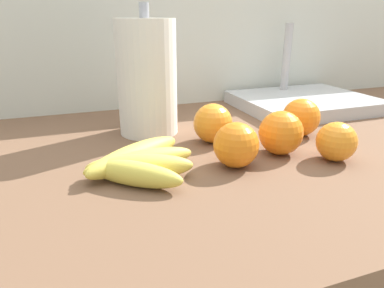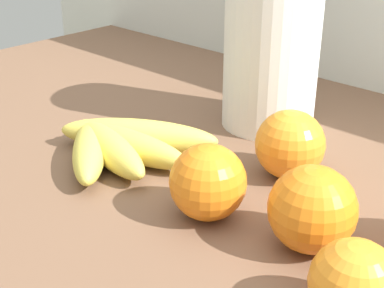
{
  "view_description": "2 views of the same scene",
  "coord_description": "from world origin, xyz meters",
  "views": [
    {
      "loc": [
        -0.43,
        -0.58,
        1.12
      ],
      "look_at": [
        -0.24,
        -0.06,
        0.92
      ],
      "focal_mm": 32.12,
      "sensor_mm": 36.0,
      "label": 1
    },
    {
      "loc": [
        0.15,
        -0.46,
        1.19
      ],
      "look_at": [
        -0.22,
        -0.05,
        0.93
      ],
      "focal_mm": 52.26,
      "sensor_mm": 36.0,
      "label": 2
    }
  ],
  "objects": [
    {
      "name": "orange_back_left",
      "position": [
        -0.16,
        0.04,
        0.92
      ],
      "size": [
        0.08,
        0.08,
        0.08
      ],
      "primitive_type": "sphere",
      "color": "orange",
      "rests_on": "counter"
    },
    {
      "name": "orange_center",
      "position": [
        0.01,
        -0.12,
        0.91
      ],
      "size": [
        0.07,
        0.07,
        0.07
      ],
      "primitive_type": "sphere",
      "color": "orange",
      "rests_on": "counter"
    },
    {
      "name": "orange_far_right",
      "position": [
        -0.17,
        -0.09,
        0.92
      ],
      "size": [
        0.08,
        0.08,
        0.08
      ],
      "primitive_type": "sphere",
      "color": "orange",
      "rests_on": "counter"
    },
    {
      "name": "orange_right",
      "position": [
        -0.06,
        -0.06,
        0.92
      ],
      "size": [
        0.08,
        0.08,
        0.08
      ],
      "primitive_type": "sphere",
      "color": "orange",
      "rests_on": "counter"
    },
    {
      "name": "banana_bunch",
      "position": [
        -0.34,
        -0.07,
        0.9
      ],
      "size": [
        0.2,
        0.21,
        0.04
      ],
      "color": "#D8C84C",
      "rests_on": "counter"
    },
    {
      "name": "paper_towel_roll",
      "position": [
        -0.27,
        0.15,
        1.0
      ],
      "size": [
        0.13,
        0.13,
        0.27
      ],
      "color": "white",
      "rests_on": "counter"
    }
  ]
}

